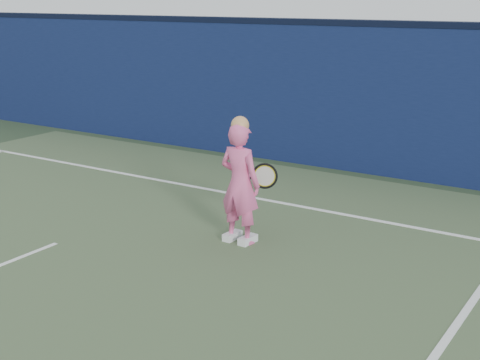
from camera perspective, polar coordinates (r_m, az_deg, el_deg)
The scene contains 4 objects.
backstop_wall at distance 12.58m, azimuth 3.11°, elevation 7.47°, with size 24.00×0.40×2.50m, color #0E193E.
wall_cap at distance 12.47m, azimuth 3.20°, elevation 13.40°, with size 24.00×0.42×0.10m, color black.
player at distance 8.21m, azimuth 0.00°, elevation -0.26°, with size 0.58×0.40×1.60m.
racket at distance 8.58m, azimuth 1.93°, elevation 0.32°, with size 0.63×0.19×0.34m.
Camera 1 is at (6.16, -4.33, 2.99)m, focal length 50.00 mm.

